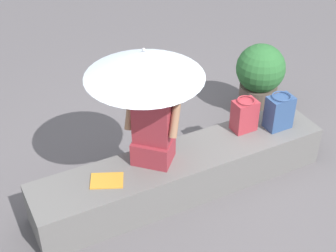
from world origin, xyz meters
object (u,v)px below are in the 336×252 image
Objects in this scene: parasol at (144,64)px; magazine at (107,181)px; person_seated at (153,124)px; handbag_black at (244,115)px; planter_far at (260,78)px; tote_bag_canvas at (279,112)px.

magazine is at bearing -165.11° from parasol.
parasol is 3.97× the size of magazine.
parasol is (-0.05, 0.03, 0.58)m from person_seated.
handbag_black is at bearing 1.41° from person_seated.
tote_bag_canvas is at bearing -113.72° from planter_far.
magazine is at bearing 179.59° from tote_bag_canvas.
tote_bag_canvas is (1.31, -0.10, -0.21)m from person_seated.
handbag_black is 0.94× the size of tote_bag_canvas.
tote_bag_canvas is 1.29× the size of magazine.
parasol is 1.31m from handbag_black.
planter_far is (2.14, 0.77, 0.06)m from magazine.
person_seated is 0.81× the size of parasol.
parasol reaches higher than magazine.
handbag_black is 0.34m from tote_bag_canvas.
magazine is at bearing -170.22° from person_seated.
tote_bag_canvas is at bearing -20.58° from handbag_black.
person_seated is 0.62m from magazine.
handbag_black is 1.21× the size of magazine.
parasol is 3.08× the size of tote_bag_canvas.
magazine is 2.27m from planter_far.
planter_far is at bearing 22.51° from person_seated.
planter_far reaches higher than tote_bag_canvas.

